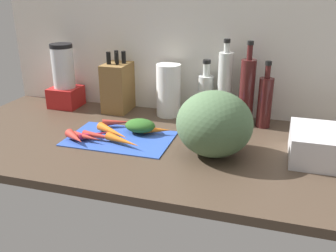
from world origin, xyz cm
name	(u,v)px	position (x,y,z in cm)	size (l,w,h in cm)	color
ground_plane	(154,144)	(0.00, 0.00, -1.50)	(170.00, 80.00, 3.00)	#47382B
wall_back	(180,46)	(0.00, 38.50, 30.00)	(170.00, 3.00, 60.00)	silver
cutting_board	(120,138)	(-12.99, -2.42, 0.40)	(40.02, 25.81, 0.80)	#2D51B7
carrot_0	(157,130)	(-0.20, 5.11, 2.34)	(3.08, 3.08, 10.99)	orange
carrot_1	(87,137)	(-23.48, -9.10, 2.19)	(2.78, 2.78, 11.89)	red
carrot_2	(95,134)	(-21.94, -5.50, 2.03)	(2.46, 2.46, 12.38)	#B2264C
carrot_3	(102,136)	(-18.38, -6.81, 2.17)	(2.74, 2.74, 15.99)	red
carrot_4	(75,137)	(-27.03, -11.44, 2.58)	(3.56, 3.56, 10.86)	red
carrot_5	(123,141)	(-8.94, -8.75, 2.35)	(3.09, 3.09, 15.48)	orange
carrot_6	(119,122)	(-18.24, 8.64, 2.28)	(2.96, 2.96, 13.32)	red
carrot_7	(113,132)	(-15.88, -2.14, 2.51)	(3.42, 3.42, 17.05)	orange
carrot_greens_pile	(140,126)	(-7.32, 4.99, 3.39)	(12.24, 9.41, 5.18)	#2D6023
winter_squash	(214,124)	(23.94, -5.48, 11.45)	(26.41, 25.31, 22.90)	#4C6B47
knife_block	(118,87)	(-27.33, 29.59, 11.37)	(11.10, 15.65, 27.69)	brown
blender_appliance	(64,80)	(-54.10, 27.68, 13.07)	(13.63, 13.63, 30.14)	red
paper_towel_roll	(168,90)	(-2.87, 29.50, 11.65)	(10.76, 10.76, 23.30)	white
bottle_0	(206,94)	(13.38, 32.39, 10.30)	(6.70, 6.70, 25.72)	silver
bottle_1	(225,86)	(21.79, 30.64, 15.26)	(6.13, 6.13, 35.06)	silver
bottle_2	(247,91)	(31.43, 28.10, 14.41)	(6.27, 6.27, 35.05)	#471919
bottle_3	(265,101)	(39.11, 27.07, 11.04)	(5.92, 5.92, 27.59)	#471919
dish_rack	(331,146)	(62.57, 1.02, 5.17)	(26.36, 23.31, 10.33)	silver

